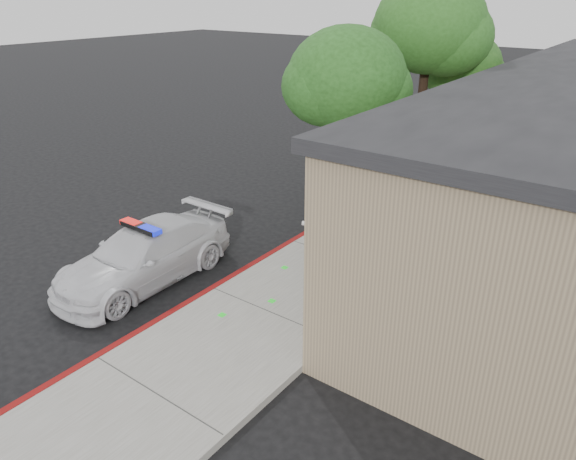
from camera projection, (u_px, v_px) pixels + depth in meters
The scene contains 8 objects.
ground at pixel (211, 293), 11.85m from camera, with size 120.00×120.00×0.00m, color black.
sidewalk at pixel (342, 259), 13.15m from camera, with size 3.20×60.00×0.15m, color gray.
red_curb at pixel (292, 243), 13.98m from camera, with size 0.14×60.00×0.16m, color maroon.
police_car at pixel (144, 255), 12.10m from camera, with size 1.81×4.45×1.41m.
fire_hydrant at pixel (311, 222), 13.94m from camera, with size 0.50×0.44×0.87m.
street_tree_near at pixel (347, 83), 12.78m from camera, with size 2.94×2.90×5.30m.
street_tree_mid at pixel (430, 30), 16.08m from camera, with size 3.67×3.39×6.48m.
street_tree_far at pixel (463, 69), 17.67m from camera, with size 2.60×2.59×4.79m.
Camera 1 is at (7.45, -7.18, 6.18)m, focal length 33.17 mm.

